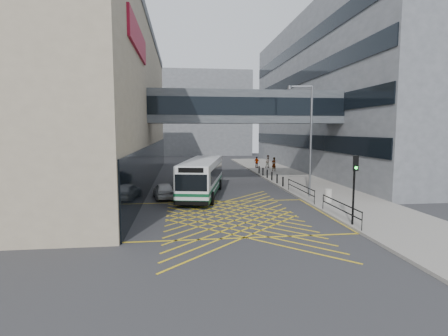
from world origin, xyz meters
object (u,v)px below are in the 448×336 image
object	(u,v)px
litter_bin	(328,195)
pedestrian_c	(257,162)
bus	(202,176)
traffic_light	(355,180)
street_lamp	(308,134)
pedestrian_b	(268,162)
car_white	(164,190)
car_silver	(206,173)
car_dark	(189,177)
pedestrian_a	(274,164)

from	to	relation	value
litter_bin	pedestrian_c	bearing A→B (deg)	90.35
bus	traffic_light	size ratio (longest dim) A/B	2.82
traffic_light	street_lamp	world-z (taller)	street_lamp
bus	street_lamp	distance (m)	9.10
litter_bin	pedestrian_b	distance (m)	23.16
car_white	street_lamp	world-z (taller)	street_lamp
pedestrian_b	bus	bearing A→B (deg)	-133.69
car_silver	pedestrian_c	world-z (taller)	pedestrian_c
car_silver	pedestrian_c	bearing A→B (deg)	-140.35
car_white	traffic_light	world-z (taller)	traffic_light
car_white	car_dark	size ratio (longest dim) A/B	0.86
pedestrian_c	pedestrian_a	bearing A→B (deg)	151.62
pedestrian_a	pedestrian_c	world-z (taller)	pedestrian_a
car_white	street_lamp	size ratio (longest dim) A/B	0.46
street_lamp	car_silver	bearing A→B (deg)	130.53
pedestrian_c	pedestrian_b	bearing A→B (deg)	-151.85
street_lamp	pedestrian_b	xyz separation A→B (m)	(2.18, 20.95, -4.00)
litter_bin	bus	bearing A→B (deg)	153.46
car_silver	pedestrian_b	xyz separation A→B (m)	(9.28, 8.80, 0.37)
litter_bin	pedestrian_b	bearing A→B (deg)	86.59
pedestrian_a	car_white	bearing A→B (deg)	27.89
traffic_light	street_lamp	distance (m)	8.68
bus	pedestrian_b	xyz separation A→B (m)	(10.28, 18.67, -0.53)
traffic_light	street_lamp	size ratio (longest dim) A/B	0.45
pedestrian_b	pedestrian_c	bearing A→B (deg)	149.11
car_silver	pedestrian_c	distance (m)	12.07
traffic_light	pedestrian_b	size ratio (longest dim) A/B	2.16
street_lamp	pedestrian_b	distance (m)	21.44
pedestrian_a	pedestrian_b	distance (m)	3.72
bus	litter_bin	xyz separation A→B (m)	(8.90, -4.45, -0.95)
car_white	litter_bin	distance (m)	12.54
pedestrian_a	traffic_light	bearing A→B (deg)	62.42
car_dark	traffic_light	size ratio (longest dim) A/B	1.21
car_white	pedestrian_b	size ratio (longest dim) A/B	2.25
car_white	car_dark	distance (m)	7.53
car_white	pedestrian_a	distance (m)	20.48
litter_bin	pedestrian_c	distance (m)	23.55
car_silver	pedestrian_b	size ratio (longest dim) A/B	2.46
car_white	pedestrian_c	bearing A→B (deg)	-130.28
litter_bin	pedestrian_b	size ratio (longest dim) A/B	0.53
bus	car_dark	world-z (taller)	bus
pedestrian_a	pedestrian_b	xyz separation A→B (m)	(0.22, 3.72, 0.00)
bus	traffic_light	xyz separation A→B (m)	(7.65, -10.62, 1.07)
car_dark	pedestrian_c	distance (m)	15.94
car_dark	traffic_light	xyz separation A→B (m)	(8.59, -17.08, 1.92)
street_lamp	pedestrian_c	world-z (taller)	street_lamp
car_silver	car_dark	bearing A→B (deg)	49.97
car_white	pedestrian_b	distance (m)	23.58
car_white	traffic_light	distance (m)	14.71
car_dark	pedestrian_c	world-z (taller)	pedestrian_c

